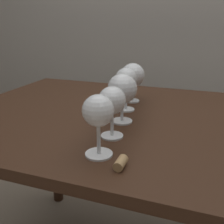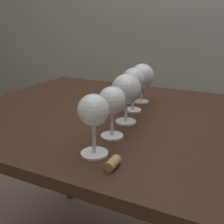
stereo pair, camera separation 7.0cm
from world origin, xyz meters
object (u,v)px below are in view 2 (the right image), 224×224
(wine_glass_pinot, at_px, (133,80))
(wine_glass_cabernet, at_px, (142,76))
(wine_glass_merlot, at_px, (126,90))
(cork, at_px, (113,163))
(wine_glass_white, at_px, (112,102))
(wine_glass_chardonnay, at_px, (93,112))

(wine_glass_pinot, xyz_separation_m, wine_glass_cabernet, (-0.01, 0.11, -0.01))
(wine_glass_merlot, distance_m, cork, 0.29)
(wine_glass_white, bearing_deg, wine_glass_pinot, 97.69)
(wine_glass_chardonnay, xyz_separation_m, wine_glass_cabernet, (-0.05, 0.45, -0.00))
(wine_glass_chardonnay, xyz_separation_m, wine_glass_merlot, (-0.02, 0.22, -0.00))
(wine_glass_cabernet, xyz_separation_m, cork, (0.11, -0.48, -0.09))
(wine_glass_chardonnay, bearing_deg, cork, -28.74)
(wine_glass_white, distance_m, wine_glass_pinot, 0.23)
(wine_glass_merlot, bearing_deg, wine_glass_chardonnay, -86.14)
(wine_glass_merlot, height_order, wine_glass_pinot, wine_glass_merlot)
(wine_glass_pinot, bearing_deg, wine_glass_merlot, -78.96)
(wine_glass_white, height_order, wine_glass_pinot, wine_glass_pinot)
(wine_glass_merlot, bearing_deg, cork, -72.78)
(wine_glass_pinot, relative_size, wine_glass_cabernet, 1.01)
(cork, bearing_deg, wine_glass_white, 116.45)
(wine_glass_pinot, height_order, wine_glass_cabernet, wine_glass_pinot)
(wine_glass_chardonnay, bearing_deg, wine_glass_cabernet, 95.82)
(wine_glass_white, bearing_deg, wine_glass_cabernet, 96.60)
(wine_glass_pinot, bearing_deg, wine_glass_cabernet, 94.33)
(wine_glass_cabernet, bearing_deg, wine_glass_chardonnay, -84.18)
(wine_glass_pinot, relative_size, cork, 3.58)
(wine_glass_chardonnay, height_order, wine_glass_cabernet, wine_glass_cabernet)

